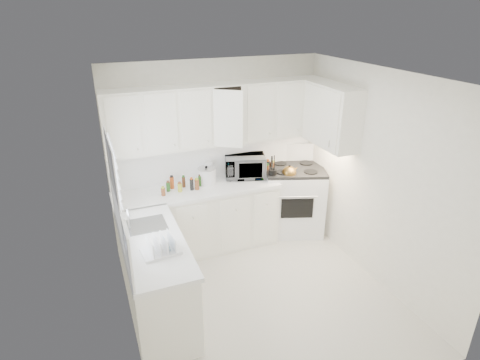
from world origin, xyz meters
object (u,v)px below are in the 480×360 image
stove (294,191)px  tea_kettle (289,172)px  microwave (245,164)px  utensil_crock (273,168)px  dish_rack (160,244)px  rice_cooker (207,175)px

stove → tea_kettle: bearing=-118.8°
stove → microwave: (-0.73, 0.15, 0.48)m
stove → microwave: 0.89m
utensil_crock → dish_rack: size_ratio=1.02×
stove → dish_rack: size_ratio=3.58×
rice_cooker → utensil_crock: size_ratio=0.68×
tea_kettle → dish_rack: tea_kettle is taller
stove → rice_cooker: (-1.31, 0.13, 0.42)m
tea_kettle → utensil_crock: 0.26m
tea_kettle → microwave: microwave is taller
microwave → utensil_crock: 0.41m
rice_cooker → utensil_crock: utensil_crock is taller
microwave → rice_cooker: size_ratio=2.20×
microwave → utensil_crock: bearing=-24.1°
stove → dish_rack: bearing=-130.0°
rice_cooker → dish_rack: (-0.94, -1.45, -0.03)m
tea_kettle → rice_cooker: rice_cooker is taller
stove → utensil_crock: bearing=-145.9°
rice_cooker → utensil_crock: (0.90, -0.24, 0.06)m
utensil_crock → dish_rack: 2.20m
rice_cooker → dish_rack: rice_cooker is taller
dish_rack → utensil_crock: bearing=27.2°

